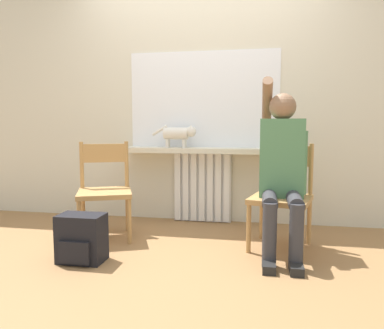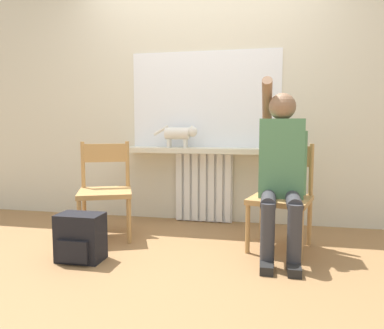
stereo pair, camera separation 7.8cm
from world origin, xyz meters
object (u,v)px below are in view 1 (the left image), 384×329
object	(u,v)px
chair_left	(105,189)
chair_right	(282,195)
person	(282,166)
cat	(179,134)
backpack	(81,239)

from	to	relation	value
chair_left	chair_right	bearing A→B (deg)	-22.42
person	cat	size ratio (longest dim) A/B	3.02
person	chair_right	bearing A→B (deg)	84.99
cat	person	bearing A→B (deg)	-35.67
cat	backpack	bearing A→B (deg)	-111.23
chair_left	chair_right	xyz separation A→B (m)	(1.52, 0.00, 0.00)
chair_right	backpack	bearing A→B (deg)	-143.15
chair_right	cat	bearing A→B (deg)	163.09
chair_left	cat	xyz separation A→B (m)	(0.54, 0.59, 0.47)
chair_left	backpack	size ratio (longest dim) A/B	2.42
chair_left	person	size ratio (longest dim) A/B	0.62
chair_left	chair_right	distance (m)	1.52
person	chair_left	bearing A→B (deg)	175.97
backpack	chair_right	bearing A→B (deg)	22.80
chair_left	cat	world-z (taller)	cat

